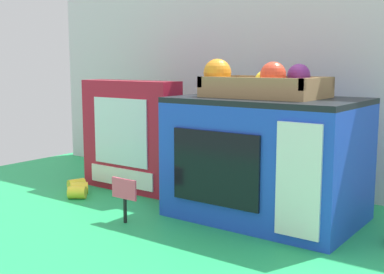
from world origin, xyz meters
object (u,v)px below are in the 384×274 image
object	(u,v)px
toy_microwave	(266,158)
loose_toy_banana	(78,188)
cookie_set_box	(131,136)
food_groups_crate	(262,84)
price_sign	(124,194)

from	to	relation	value
toy_microwave	loose_toy_banana	bearing A→B (deg)	-166.34
cookie_set_box	loose_toy_banana	distance (m)	0.20
toy_microwave	cookie_set_box	size ratio (longest dim) A/B	1.35
loose_toy_banana	food_groups_crate	bearing A→B (deg)	14.93
food_groups_crate	price_sign	size ratio (longest dim) A/B	2.64
toy_microwave	price_sign	world-z (taller)	toy_microwave
toy_microwave	cookie_set_box	distance (m)	0.42
cookie_set_box	loose_toy_banana	bearing A→B (deg)	-122.31
cookie_set_box	price_sign	distance (m)	0.31
food_groups_crate	cookie_set_box	bearing A→B (deg)	-179.61
toy_microwave	loose_toy_banana	size ratio (longest dim) A/B	3.47
cookie_set_box	price_sign	xyz separation A→B (m)	(0.19, -0.23, -0.08)
food_groups_crate	price_sign	xyz separation A→B (m)	(-0.21, -0.23, -0.24)
cookie_set_box	price_sign	world-z (taller)	cookie_set_box
toy_microwave	loose_toy_banana	world-z (taller)	toy_microwave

